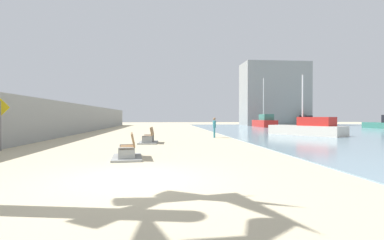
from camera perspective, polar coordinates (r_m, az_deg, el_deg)
ground_plane at (r=25.84m, az=-7.36°, el=-2.95°), size 120.00×120.00×0.00m
seawall at (r=27.10m, az=-23.43°, el=0.15°), size 0.80×64.00×2.82m
bench_near at (r=11.71m, az=-12.34°, el=-6.16°), size 1.31×2.20×0.98m
bench_far at (r=18.28m, az=-8.38°, el=-3.71°), size 1.18×2.14×0.98m
person_walking at (r=22.73m, az=4.34°, el=-1.18°), size 0.21×0.53×1.56m
boat_distant at (r=27.01m, az=21.54°, el=-1.50°), size 5.08×6.45×5.21m
boat_mid_bay at (r=47.57m, az=13.86°, el=-0.38°), size 2.40×7.05×7.72m
boat_far_left at (r=56.07m, az=20.94°, el=-0.31°), size 2.17×4.58×1.79m
pedestrian_sign at (r=16.57m, az=-33.09°, el=0.30°), size 0.85×0.08×2.48m
harbor_building at (r=57.80m, az=15.63°, el=4.80°), size 12.00×6.00×11.67m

